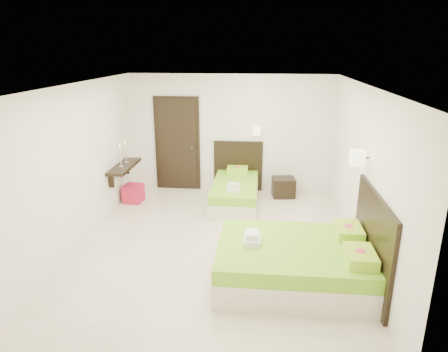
# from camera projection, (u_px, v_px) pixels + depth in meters

# --- Properties ---
(floor) EXTENTS (5.50, 5.50, 0.00)m
(floor) POSITION_uv_depth(u_px,v_px,m) (216.00, 244.00, 6.66)
(floor) COLOR beige
(floor) RESTS_ON ground
(bed_single) EXTENTS (1.10, 1.83, 1.51)m
(bed_single) POSITION_uv_depth(u_px,v_px,m) (235.00, 190.00, 8.37)
(bed_single) COLOR beige
(bed_single) RESTS_ON ground
(bed_double) EXTENTS (2.11, 1.79, 1.74)m
(bed_double) POSITION_uv_depth(u_px,v_px,m) (299.00, 260.00, 5.53)
(bed_double) COLOR beige
(bed_double) RESTS_ON ground
(nightstand) EXTENTS (0.52, 0.48, 0.42)m
(nightstand) POSITION_uv_depth(u_px,v_px,m) (283.00, 187.00, 8.74)
(nightstand) COLOR black
(nightstand) RESTS_ON ground
(ottoman) EXTENTS (0.41, 0.41, 0.37)m
(ottoman) POSITION_uv_depth(u_px,v_px,m) (134.00, 193.00, 8.44)
(ottoman) COLOR #AF1736
(ottoman) RESTS_ON ground
(door) EXTENTS (1.02, 0.15, 2.14)m
(door) POSITION_uv_depth(u_px,v_px,m) (177.00, 144.00, 9.01)
(door) COLOR black
(door) RESTS_ON ground
(console_shelf) EXTENTS (0.35, 1.20, 0.78)m
(console_shelf) POSITION_uv_depth(u_px,v_px,m) (124.00, 167.00, 8.13)
(console_shelf) COLOR black
(console_shelf) RESTS_ON ground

